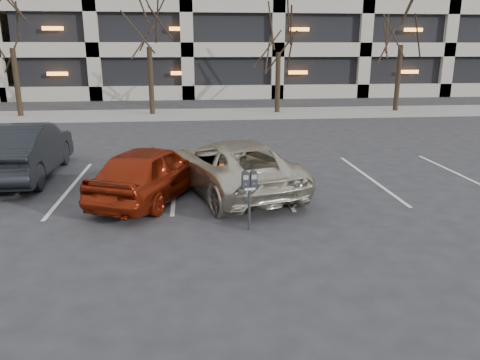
{
  "coord_description": "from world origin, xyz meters",
  "views": [
    {
      "loc": [
        -0.93,
        -10.26,
        3.65
      ],
      "look_at": [
        0.01,
        -1.4,
        1.12
      ],
      "focal_mm": 35.0,
      "sensor_mm": 36.0,
      "label": 1
    }
  ],
  "objects_px": {
    "tree_a": "(6,3)",
    "tree_c": "(279,12)",
    "car_red": "(151,172)",
    "parking_meter": "(249,186)",
    "car_dark": "(23,150)",
    "suv_silver": "(232,166)",
    "tree_b": "(147,2)",
    "tree_d": "(405,1)"
  },
  "relations": [
    {
      "from": "tree_c",
      "to": "parking_meter",
      "type": "distance_m",
      "value": 18.24
    },
    {
      "from": "parking_meter",
      "to": "car_dark",
      "type": "height_order",
      "value": "car_dark"
    },
    {
      "from": "tree_c",
      "to": "tree_a",
      "type": "bearing_deg",
      "value": 180.0
    },
    {
      "from": "suv_silver",
      "to": "car_dark",
      "type": "relative_size",
      "value": 1.1
    },
    {
      "from": "tree_b",
      "to": "tree_d",
      "type": "bearing_deg",
      "value": 0.0
    },
    {
      "from": "tree_b",
      "to": "suv_silver",
      "type": "bearing_deg",
      "value": -77.87
    },
    {
      "from": "tree_a",
      "to": "tree_c",
      "type": "xyz_separation_m",
      "value": [
        14.0,
        0.0,
        -0.36
      ]
    },
    {
      "from": "tree_c",
      "to": "car_red",
      "type": "distance_m",
      "value": 16.77
    },
    {
      "from": "parking_meter",
      "to": "car_dark",
      "type": "xyz_separation_m",
      "value": [
        -5.95,
        4.76,
        -0.15
      ]
    },
    {
      "from": "tree_d",
      "to": "suv_silver",
      "type": "height_order",
      "value": "tree_d"
    },
    {
      "from": "tree_c",
      "to": "car_dark",
      "type": "distance_m",
      "value": 16.52
    },
    {
      "from": "tree_a",
      "to": "tree_d",
      "type": "distance_m",
      "value": 21.0
    },
    {
      "from": "tree_b",
      "to": "tree_d",
      "type": "relative_size",
      "value": 0.97
    },
    {
      "from": "tree_a",
      "to": "tree_c",
      "type": "distance_m",
      "value": 14.0
    },
    {
      "from": "suv_silver",
      "to": "car_red",
      "type": "bearing_deg",
      "value": -5.39
    },
    {
      "from": "tree_d",
      "to": "car_dark",
      "type": "distance_m",
      "value": 21.55
    },
    {
      "from": "tree_a",
      "to": "car_dark",
      "type": "xyz_separation_m",
      "value": [
        4.27,
        -12.5,
        -5.02
      ]
    },
    {
      "from": "tree_d",
      "to": "car_red",
      "type": "height_order",
      "value": "tree_d"
    },
    {
      "from": "tree_c",
      "to": "car_red",
      "type": "bearing_deg",
      "value": -111.69
    },
    {
      "from": "tree_b",
      "to": "parking_meter",
      "type": "height_order",
      "value": "tree_b"
    },
    {
      "from": "tree_c",
      "to": "tree_b",
      "type": "bearing_deg",
      "value": 180.0
    },
    {
      "from": "car_dark",
      "to": "tree_c",
      "type": "bearing_deg",
      "value": -129.17
    },
    {
      "from": "car_red",
      "to": "tree_c",
      "type": "bearing_deg",
      "value": -87.96
    },
    {
      "from": "tree_b",
      "to": "car_dark",
      "type": "relative_size",
      "value": 1.67
    },
    {
      "from": "tree_b",
      "to": "car_red",
      "type": "relative_size",
      "value": 2.02
    },
    {
      "from": "tree_c",
      "to": "suv_silver",
      "type": "distance_m",
      "value": 15.76
    },
    {
      "from": "suv_silver",
      "to": "car_red",
      "type": "relative_size",
      "value": 1.33
    },
    {
      "from": "tree_b",
      "to": "suv_silver",
      "type": "height_order",
      "value": "tree_b"
    },
    {
      "from": "tree_a",
      "to": "parking_meter",
      "type": "xyz_separation_m",
      "value": [
        10.22,
        -17.26,
        -4.87
      ]
    },
    {
      "from": "tree_b",
      "to": "car_dark",
      "type": "bearing_deg",
      "value": -102.34
    },
    {
      "from": "car_red",
      "to": "suv_silver",
      "type": "bearing_deg",
      "value": -144.43
    },
    {
      "from": "tree_c",
      "to": "tree_d",
      "type": "relative_size",
      "value": 0.9
    },
    {
      "from": "car_red",
      "to": "tree_a",
      "type": "bearing_deg",
      "value": -37.91
    },
    {
      "from": "car_red",
      "to": "parking_meter",
      "type": "bearing_deg",
      "value": 156.57
    },
    {
      "from": "tree_b",
      "to": "car_red",
      "type": "distance_m",
      "value": 15.86
    },
    {
      "from": "tree_c",
      "to": "car_dark",
      "type": "relative_size",
      "value": 1.54
    },
    {
      "from": "car_red",
      "to": "car_dark",
      "type": "xyz_separation_m",
      "value": [
        -3.8,
        2.43,
        0.12
      ]
    },
    {
      "from": "tree_b",
      "to": "parking_meter",
      "type": "distance_m",
      "value": 18.25
    },
    {
      "from": "tree_a",
      "to": "tree_c",
      "type": "relative_size",
      "value": 1.06
    },
    {
      "from": "tree_b",
      "to": "tree_c",
      "type": "height_order",
      "value": "tree_b"
    },
    {
      "from": "car_dark",
      "to": "tree_b",
      "type": "bearing_deg",
      "value": -103.61
    },
    {
      "from": "suv_silver",
      "to": "car_dark",
      "type": "bearing_deg",
      "value": -36.07
    }
  ]
}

